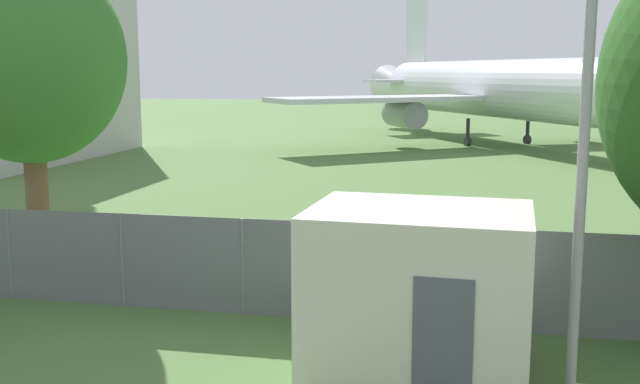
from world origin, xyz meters
TOP-DOWN VIEW (x-y plane):
  - perimeter_fence at (-0.00, 10.43)m, footprint 56.07×0.07m
  - airplane at (6.36, 45.77)m, footprint 28.33×34.71m
  - portable_cabin at (3.59, 8.19)m, footprint 3.50×2.76m
  - tree_near_hangar at (-5.50, 12.19)m, footprint 4.30×4.30m
  - light_mast at (5.90, 8.06)m, footprint 0.44×0.44m

SIDE VIEW (x-z plane):
  - perimeter_fence at x=0.00m, z-range 0.00..1.93m
  - portable_cabin at x=3.59m, z-range 0.00..2.66m
  - airplane at x=6.36m, z-range -1.93..9.08m
  - light_mast at x=5.90m, z-range 0.82..7.46m
  - tree_near_hangar at x=-5.50m, z-range 1.30..8.69m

